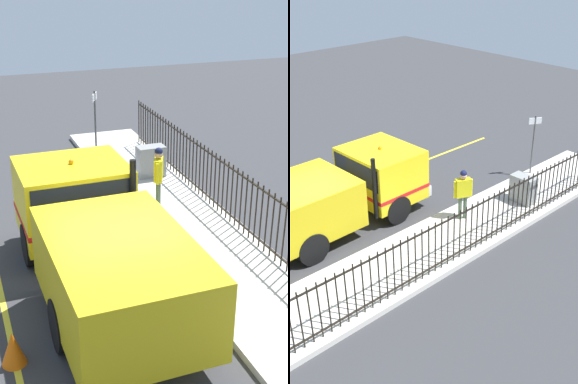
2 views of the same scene
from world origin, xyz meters
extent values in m
plane|color=#38383A|center=(0.00, 0.00, 0.00)|extent=(49.57, 49.57, 0.00)
cube|color=beige|center=(2.72, 0.00, 0.08)|extent=(2.45, 22.53, 0.16)
cube|color=yellow|center=(-2.20, 0.00, 0.00)|extent=(0.12, 20.28, 0.01)
cube|color=yellow|center=(-0.30, 2.67, 1.32)|extent=(2.46, 2.08, 1.67)
cube|color=black|center=(-0.30, 2.67, 1.68)|extent=(2.26, 2.12, 0.74)
cube|color=gold|center=(-0.25, -0.78, 1.21)|extent=(2.48, 3.87, 1.46)
cube|color=silver|center=(-0.32, 3.77, 0.63)|extent=(2.31, 0.23, 0.36)
cube|color=red|center=(-0.30, 2.67, 0.95)|extent=(2.48, 2.10, 0.12)
cylinder|color=black|center=(-1.39, 2.35, 0.48)|extent=(0.31, 0.96, 0.96)
cylinder|color=black|center=(0.80, 2.38, 0.48)|extent=(0.31, 0.96, 0.96)
cylinder|color=black|center=(-1.34, -0.79, 0.48)|extent=(0.31, 0.96, 0.96)
cylinder|color=black|center=(0.84, -0.76, 0.48)|extent=(0.31, 0.96, 0.96)
sphere|color=orange|center=(-0.30, 2.67, 2.20)|extent=(0.12, 0.12, 0.12)
cylinder|color=black|center=(0.78, 1.57, 1.48)|extent=(0.14, 0.14, 2.01)
cube|color=yellow|center=(2.27, 3.89, 1.27)|extent=(0.40, 0.53, 0.60)
sphere|color=tan|center=(2.27, 3.89, 1.68)|extent=(0.22, 0.22, 0.22)
sphere|color=#14193F|center=(2.27, 3.89, 1.76)|extent=(0.21, 0.21, 0.21)
cylinder|color=#4C6047|center=(2.31, 3.97, 0.56)|extent=(0.12, 0.12, 0.81)
cylinder|color=#4C6047|center=(2.23, 3.82, 0.56)|extent=(0.12, 0.12, 0.81)
cylinder|color=yellow|center=(2.39, 4.14, 1.24)|extent=(0.09, 0.09, 0.57)
cylinder|color=yellow|center=(2.15, 3.65, 1.24)|extent=(0.09, 0.09, 0.57)
cylinder|color=black|center=(3.70, 0.12, 0.93)|extent=(0.04, 0.04, 1.54)
cylinder|color=black|center=(3.70, 0.35, 0.93)|extent=(0.04, 0.04, 1.54)
cylinder|color=black|center=(3.70, 0.59, 0.93)|extent=(0.04, 0.04, 1.54)
cylinder|color=black|center=(3.70, 0.83, 0.93)|extent=(0.04, 0.04, 1.54)
cylinder|color=black|center=(3.70, 1.06, 0.93)|extent=(0.04, 0.04, 1.54)
cylinder|color=black|center=(3.70, 1.30, 0.93)|extent=(0.04, 0.04, 1.54)
cylinder|color=black|center=(3.70, 1.54, 0.93)|extent=(0.04, 0.04, 1.54)
cylinder|color=black|center=(3.70, 1.77, 0.93)|extent=(0.04, 0.04, 1.54)
cylinder|color=black|center=(3.70, 2.01, 0.93)|extent=(0.04, 0.04, 1.54)
cylinder|color=black|center=(3.70, 2.25, 0.93)|extent=(0.04, 0.04, 1.54)
cylinder|color=black|center=(3.70, 2.48, 0.93)|extent=(0.04, 0.04, 1.54)
cylinder|color=black|center=(3.70, 2.72, 0.93)|extent=(0.04, 0.04, 1.54)
cylinder|color=black|center=(3.70, 2.96, 0.93)|extent=(0.04, 0.04, 1.54)
cylinder|color=black|center=(3.70, 3.19, 0.93)|extent=(0.04, 0.04, 1.54)
cylinder|color=black|center=(3.70, 3.43, 0.93)|extent=(0.04, 0.04, 1.54)
cylinder|color=black|center=(3.70, 3.67, 0.93)|extent=(0.04, 0.04, 1.54)
cylinder|color=black|center=(3.70, 3.90, 0.93)|extent=(0.04, 0.04, 1.54)
cylinder|color=black|center=(3.70, 4.14, 0.93)|extent=(0.04, 0.04, 1.54)
cylinder|color=black|center=(3.70, 4.37, 0.93)|extent=(0.04, 0.04, 1.54)
cylinder|color=black|center=(3.70, 4.61, 0.93)|extent=(0.04, 0.04, 1.54)
cylinder|color=black|center=(3.70, 4.85, 0.93)|extent=(0.04, 0.04, 1.54)
cylinder|color=black|center=(3.70, 5.08, 0.93)|extent=(0.04, 0.04, 1.54)
cylinder|color=black|center=(3.70, 5.32, 0.93)|extent=(0.04, 0.04, 1.54)
cylinder|color=black|center=(3.70, 5.56, 0.93)|extent=(0.04, 0.04, 1.54)
cylinder|color=black|center=(3.70, 5.79, 0.93)|extent=(0.04, 0.04, 1.54)
cylinder|color=black|center=(3.70, 6.03, 0.93)|extent=(0.04, 0.04, 1.54)
cylinder|color=black|center=(3.70, 6.27, 0.93)|extent=(0.04, 0.04, 1.54)
cylinder|color=black|center=(3.70, 6.50, 0.93)|extent=(0.04, 0.04, 1.54)
cylinder|color=black|center=(3.70, 6.74, 0.93)|extent=(0.04, 0.04, 1.54)
cylinder|color=black|center=(3.70, 6.98, 0.93)|extent=(0.04, 0.04, 1.54)
cylinder|color=black|center=(3.70, 7.21, 0.93)|extent=(0.04, 0.04, 1.54)
cylinder|color=black|center=(3.70, 7.45, 0.93)|extent=(0.04, 0.04, 1.54)
cylinder|color=black|center=(3.70, 7.68, 0.93)|extent=(0.04, 0.04, 1.54)
cylinder|color=black|center=(3.70, 7.92, 0.93)|extent=(0.04, 0.04, 1.54)
cylinder|color=black|center=(3.70, 8.16, 0.93)|extent=(0.04, 0.04, 1.54)
cylinder|color=black|center=(3.70, 8.39, 0.93)|extent=(0.04, 0.04, 1.54)
cylinder|color=black|center=(3.70, 8.63, 0.93)|extent=(0.04, 0.04, 1.54)
cylinder|color=black|center=(3.70, 8.87, 0.93)|extent=(0.04, 0.04, 1.54)
cylinder|color=black|center=(3.70, 9.10, 0.93)|extent=(0.04, 0.04, 1.54)
cylinder|color=black|center=(3.70, 9.34, 0.93)|extent=(0.04, 0.04, 1.54)
cylinder|color=black|center=(3.70, 9.58, 0.93)|extent=(0.04, 0.04, 1.54)
cube|color=black|center=(3.70, 0.00, 0.34)|extent=(0.04, 19.15, 0.04)
cube|color=gray|center=(2.92, 6.21, 0.64)|extent=(0.85, 0.48, 0.95)
cone|color=orange|center=(-2.21, -0.94, 0.31)|extent=(0.43, 0.43, 0.62)
cylinder|color=#4C4C4C|center=(1.74, 8.28, 1.32)|extent=(0.06, 0.06, 2.31)
cube|color=white|center=(1.74, 8.28, 2.27)|extent=(0.28, 0.45, 0.24)
camera|label=1|loc=(-2.69, -8.83, 6.39)|focal=51.92mm
camera|label=2|loc=(11.42, -6.16, 8.22)|focal=45.49mm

